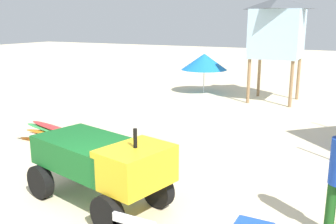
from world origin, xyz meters
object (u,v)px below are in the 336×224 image
at_px(lifeguard_tower, 277,27).
at_px(beach_umbrella_mid, 204,62).
at_px(utility_cart, 102,161).
at_px(surfboard_pile, 56,135).

distance_m(lifeguard_tower, beach_umbrella_mid, 3.44).
distance_m(utility_cart, surfboard_pile, 3.76).
bearing_deg(utility_cart, lifeguard_tower, 86.13).
bearing_deg(surfboard_pile, utility_cart, -34.63).
bearing_deg(lifeguard_tower, utility_cart, -93.87).
xyz_separation_m(lifeguard_tower, beach_umbrella_mid, (-3.08, 0.42, -1.46)).
height_order(surfboard_pile, beach_umbrella_mid, beach_umbrella_mid).
xyz_separation_m(surfboard_pile, lifeguard_tower, (3.74, 7.93, 2.59)).
relative_size(utility_cart, lifeguard_tower, 0.70).
bearing_deg(lifeguard_tower, surfboard_pile, -115.23).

